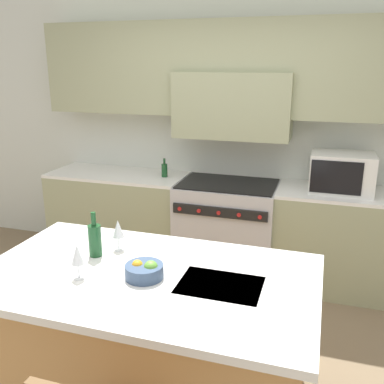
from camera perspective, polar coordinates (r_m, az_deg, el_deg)
name	(u,v)px	position (r m, az deg, el deg)	size (l,w,h in m)	color
back_cabinetry	(236,109)	(4.20, 5.89, 10.97)	(10.00, 0.46, 2.70)	silver
back_counter	(227,228)	(4.24, 4.74, -4.81)	(3.75, 0.62, 0.94)	gray
range_stove	(227,229)	(4.22, 4.68, -4.92)	(0.94, 0.70, 0.94)	#B7B7BC
microwave	(342,173)	(3.96, 19.33, 2.44)	(0.53, 0.39, 0.34)	silver
kitchen_island	(149,342)	(2.68, -5.81, -19.29)	(1.89, 1.09, 0.91)	#B7844C
wine_bottle	(95,239)	(2.66, -12.82, -6.18)	(0.08, 0.08, 0.28)	#194723
wine_glass_near	(77,255)	(2.40, -15.04, -8.17)	(0.07, 0.07, 0.20)	white
wine_glass_far	(118,230)	(2.70, -9.83, -4.96)	(0.07, 0.07, 0.20)	white
fruit_bowl	(145,270)	(2.38, -6.33, -10.36)	(0.21, 0.21, 0.10)	#384C6B
oil_bottle_on_counter	(164,170)	(4.27, -3.69, 2.96)	(0.06, 0.06, 0.19)	#194723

